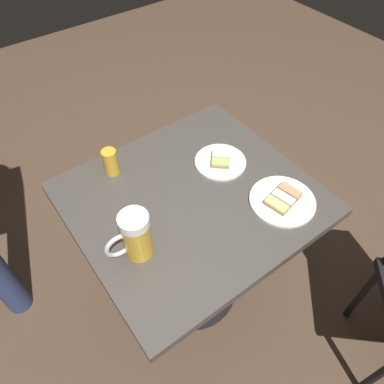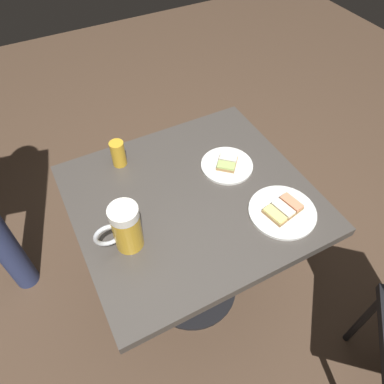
% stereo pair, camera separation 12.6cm
% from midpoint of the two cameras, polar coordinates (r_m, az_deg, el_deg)
% --- Properties ---
extents(ground_plane, '(6.00, 6.00, 0.00)m').
position_cam_midpoint_polar(ground_plane, '(1.88, 1.98, -14.86)').
color(ground_plane, '#4C3828').
extents(cafe_table, '(0.82, 0.75, 0.71)m').
position_cam_midpoint_polar(cafe_table, '(1.39, 2.60, -4.58)').
color(cafe_table, black).
rests_on(cafe_table, ground_plane).
extents(plate_near, '(0.23, 0.23, 0.03)m').
position_cam_midpoint_polar(plate_near, '(1.27, 16.87, -3.07)').
color(plate_near, white).
rests_on(plate_near, cafe_table).
extents(plate_far, '(0.20, 0.20, 0.03)m').
position_cam_midpoint_polar(plate_far, '(1.38, 8.15, 4.14)').
color(plate_far, white).
rests_on(plate_far, cafe_table).
extents(beer_mug, '(0.15, 0.09, 0.17)m').
position_cam_midpoint_polar(beer_mug, '(1.09, -7.30, -5.85)').
color(beer_mug, gold).
rests_on(beer_mug, cafe_table).
extents(beer_glass_small, '(0.05, 0.05, 0.10)m').
position_cam_midpoint_polar(beer_glass_small, '(1.36, -9.01, 5.88)').
color(beer_glass_small, gold).
rests_on(beer_glass_small, cafe_table).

